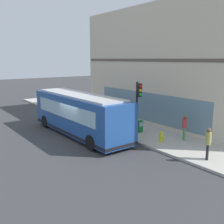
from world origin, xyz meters
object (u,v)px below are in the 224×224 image
Objects in this scene: city_bus_nearside at (79,114)px; traffic_light_near_corner at (138,99)px; pedestrian_near_building_entrance at (184,126)px; newspaper_vending_box at (139,126)px; pedestrian_walking_along_curb at (208,141)px; pedestrian_by_light_pole at (93,105)px; fire_hydrant at (161,137)px.

city_bus_nearside is 4.61m from traffic_light_near_corner.
pedestrian_near_building_entrance is at bearing -50.05° from city_bus_nearside.
pedestrian_walking_along_curb is at bearing -96.65° from newspaper_vending_box.
city_bus_nearside is 9.30m from pedestrian_walking_along_curb.
city_bus_nearside is at bearing 146.60° from newspaper_vending_box.
pedestrian_near_building_entrance is at bearing 58.92° from pedestrian_walking_along_curb.
traffic_light_near_corner is at bearing 95.09° from pedestrian_walking_along_curb.
pedestrian_walking_along_curb is at bearing -84.91° from traffic_light_near_corner.
pedestrian_near_building_entrance is at bearing -71.71° from newspaper_vending_box.
pedestrian_near_building_entrance is at bearing -43.27° from traffic_light_near_corner.
city_bus_nearside is 6.31m from pedestrian_by_light_pole.
fire_hydrant is at bearing -64.36° from traffic_light_near_corner.
fire_hydrant is at bearing -57.51° from city_bus_nearside.
pedestrian_walking_along_curb is 1.98× the size of newspaper_vending_box.
pedestrian_walking_along_curb is (0.46, -5.19, -1.70)m from traffic_light_near_corner.
fire_hydrant is 1.80m from pedestrian_near_building_entrance.
pedestrian_walking_along_curb is at bearing -94.21° from fire_hydrant.
city_bus_nearside is at bearing 122.49° from fire_hydrant.
traffic_light_near_corner is 3.60m from pedestrian_near_building_entrance.
city_bus_nearside is at bearing 129.95° from pedestrian_near_building_entrance.
traffic_light_near_corner reaches higher than fire_hydrant.
city_bus_nearside is at bearing -131.65° from pedestrian_by_light_pole.
newspaper_vending_box is at bearing 108.29° from pedestrian_near_building_entrance.
city_bus_nearside is 2.57× the size of traffic_light_near_corner.
pedestrian_walking_along_curb is at bearing -95.01° from pedestrian_by_light_pole.
fire_hydrant is (3.27, -5.13, -1.04)m from city_bus_nearside.
traffic_light_near_corner is 2.82m from newspaper_vending_box.
pedestrian_walking_along_curb is (3.00, -8.80, -0.37)m from city_bus_nearside.
city_bus_nearside is at bearing 125.11° from traffic_light_near_corner.
city_bus_nearside reaches higher than pedestrian_by_light_pole.
fire_hydrant is 0.42× the size of pedestrian_by_light_pole.
pedestrian_near_building_entrance is 3.52m from newspaper_vending_box.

